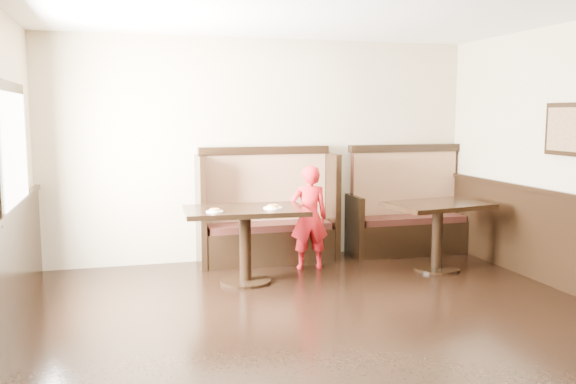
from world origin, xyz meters
name	(u,v)px	position (x,y,z in m)	size (l,w,h in m)	color
ground	(368,361)	(0.00, 0.00, 0.00)	(7.00, 7.00, 0.00)	black
room_shell	(320,269)	(-0.30, 0.28, 0.67)	(7.00, 7.00, 7.00)	#BFAB8A
booth_main	(267,220)	(0.00, 3.30, 0.53)	(1.75, 0.72, 1.45)	black
booth_neighbor	(407,217)	(1.95, 3.29, 0.48)	(1.65, 0.72, 1.45)	black
table_main	(245,226)	(-0.47, 2.37, 0.64)	(1.35, 0.88, 0.84)	black
table_neighbor	(438,220)	(1.85, 2.31, 0.61)	(1.27, 0.94, 0.81)	black
child	(309,217)	(0.40, 2.78, 0.63)	(0.46, 0.30, 1.25)	red
pizza_plate_left	(215,211)	(-0.82, 2.21, 0.85)	(0.18, 0.18, 0.03)	white
pizza_plate_right	(273,207)	(-0.17, 2.28, 0.85)	(0.21, 0.21, 0.04)	white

